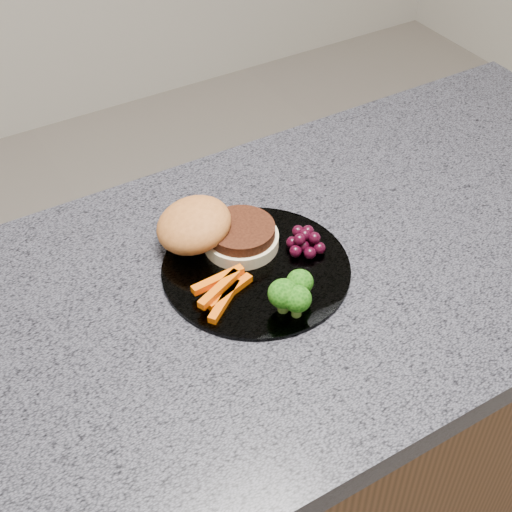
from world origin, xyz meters
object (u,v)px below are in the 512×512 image
Objects in this scene: burger at (211,231)px; grape_bunch at (305,241)px; island_cabinet at (316,437)px; plate at (256,268)px.

burger is 0.13m from grape_bunch.
burger is at bearing 147.21° from island_cabinet.
island_cabinet is 0.49m from grape_bunch.
island_cabinet is 22.90× the size of grape_bunch.
burger reaches higher than plate.
island_cabinet is 4.62× the size of plate.
plate is 0.08m from grape_bunch.
island_cabinet is 6.24× the size of burger.
plate is 1.35× the size of burger.
burger is (-0.15, 0.09, 0.50)m from island_cabinet.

